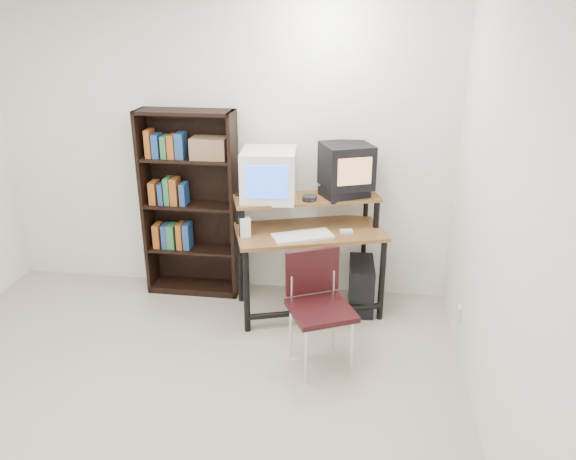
# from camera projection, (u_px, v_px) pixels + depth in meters

# --- Properties ---
(floor) EXTENTS (4.00, 4.00, 0.01)m
(floor) POSITION_uv_depth(u_px,v_px,m) (152.00, 427.00, 3.48)
(floor) COLOR beige
(floor) RESTS_ON ground
(back_wall) EXTENTS (4.00, 0.01, 2.60)m
(back_wall) POSITION_uv_depth(u_px,v_px,m) (221.00, 148.00, 4.85)
(back_wall) COLOR white
(back_wall) RESTS_ON floor
(right_wall) EXTENTS (0.01, 4.00, 2.60)m
(right_wall) POSITION_uv_depth(u_px,v_px,m) (518.00, 252.00, 2.76)
(right_wall) COLOR white
(right_wall) RESTS_ON floor
(computer_desk) EXTENTS (1.31, 0.93, 0.98)m
(computer_desk) POSITION_uv_depth(u_px,v_px,m) (309.00, 235.00, 4.62)
(computer_desk) COLOR brown
(computer_desk) RESTS_ON floor
(crt_monitor) EXTENTS (0.46, 0.47, 0.41)m
(crt_monitor) POSITION_uv_depth(u_px,v_px,m) (269.00, 175.00, 4.52)
(crt_monitor) COLOR white
(crt_monitor) RESTS_ON computer_desk
(vcr) EXTENTS (0.44, 0.40, 0.08)m
(vcr) POSITION_uv_depth(u_px,v_px,m) (344.00, 193.00, 4.62)
(vcr) COLOR black
(vcr) RESTS_ON computer_desk
(crt_tv) EXTENTS (0.49, 0.49, 0.36)m
(crt_tv) POSITION_uv_depth(u_px,v_px,m) (346.00, 166.00, 4.58)
(crt_tv) COLOR black
(crt_tv) RESTS_ON vcr
(cd_spindle) EXTENTS (0.15, 0.15, 0.05)m
(cd_spindle) POSITION_uv_depth(u_px,v_px,m) (310.00, 199.00, 4.51)
(cd_spindle) COLOR #26262B
(cd_spindle) RESTS_ON computer_desk
(keyboard) EXTENTS (0.51, 0.39, 0.03)m
(keyboard) POSITION_uv_depth(u_px,v_px,m) (303.00, 237.00, 4.44)
(keyboard) COLOR white
(keyboard) RESTS_ON computer_desk
(mousepad) EXTENTS (0.24, 0.20, 0.01)m
(mousepad) POSITION_uv_depth(u_px,v_px,m) (347.00, 234.00, 4.54)
(mousepad) COLOR black
(mousepad) RESTS_ON computer_desk
(mouse) EXTENTS (0.11, 0.08, 0.03)m
(mouse) POSITION_uv_depth(u_px,v_px,m) (346.00, 232.00, 4.53)
(mouse) COLOR white
(mouse) RESTS_ON mousepad
(desk_speaker) EXTENTS (0.10, 0.10, 0.17)m
(desk_speaker) POSITION_uv_depth(u_px,v_px,m) (245.00, 228.00, 4.44)
(desk_speaker) COLOR white
(desk_speaker) RESTS_ON computer_desk
(pc_tower) EXTENTS (0.22, 0.46, 0.42)m
(pc_tower) POSITION_uv_depth(u_px,v_px,m) (361.00, 285.00, 4.81)
(pc_tower) COLOR black
(pc_tower) RESTS_ON floor
(school_chair) EXTENTS (0.56, 0.56, 0.84)m
(school_chair) POSITION_uv_depth(u_px,v_px,m) (318.00, 297.00, 3.97)
(school_chair) COLOR black
(school_chair) RESTS_ON floor
(bookshelf) EXTENTS (0.83, 0.28, 1.65)m
(bookshelf) POSITION_uv_depth(u_px,v_px,m) (191.00, 201.00, 4.91)
(bookshelf) COLOR black
(bookshelf) RESTS_ON floor
(wall_outlet) EXTENTS (0.02, 0.08, 0.12)m
(wall_outlet) POSITION_uv_depth(u_px,v_px,m) (459.00, 314.00, 4.18)
(wall_outlet) COLOR beige
(wall_outlet) RESTS_ON right_wall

